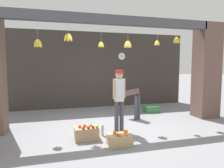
% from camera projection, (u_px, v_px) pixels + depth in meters
% --- Properties ---
extents(ground_plane, '(60.00, 60.00, 0.00)m').
position_uv_depth(ground_plane, '(116.00, 127.00, 5.56)').
color(ground_plane, gray).
extents(shop_back_wall, '(7.66, 0.12, 3.04)m').
position_uv_depth(shop_back_wall, '(96.00, 70.00, 8.16)').
color(shop_back_wall, '#38332D').
rests_on(shop_back_wall, ground_plane).
extents(shop_pillar_right, '(0.70, 0.60, 3.04)m').
position_uv_depth(shop_pillar_right, '(206.00, 71.00, 6.54)').
color(shop_pillar_right, brown).
rests_on(shop_pillar_right, ground_plane).
extents(storefront_awning, '(5.76, 0.32, 0.91)m').
position_uv_depth(storefront_awning, '(115.00, 22.00, 5.41)').
color(storefront_awning, '#4C4C51').
extents(shopkeeper, '(0.34, 0.26, 1.58)m').
position_uv_depth(shopkeeper, '(119.00, 96.00, 5.14)').
color(shopkeeper, '#424247').
rests_on(shopkeeper, ground_plane).
extents(worker_stooping, '(0.55, 0.69, 1.00)m').
position_uv_depth(worker_stooping, '(132.00, 98.00, 6.38)').
color(worker_stooping, '#424247').
rests_on(worker_stooping, ground_plane).
extents(fruit_crate_oranges, '(0.50, 0.36, 0.29)m').
position_uv_depth(fruit_crate_oranges, '(120.00, 139.00, 4.26)').
color(fruit_crate_oranges, tan).
rests_on(fruit_crate_oranges, ground_plane).
extents(fruit_crate_apples, '(0.54, 0.36, 0.36)m').
position_uv_depth(fruit_crate_apples, '(87.00, 133.00, 4.58)').
color(fruit_crate_apples, tan).
rests_on(fruit_crate_apples, ground_plane).
extents(produce_box_green, '(0.47, 0.39, 0.23)m').
position_uv_depth(produce_box_green, '(151.00, 109.00, 7.29)').
color(produce_box_green, '#387A42').
rests_on(produce_box_green, ground_plane).
extents(water_bottle, '(0.07, 0.07, 0.24)m').
position_uv_depth(water_bottle, '(103.00, 131.00, 4.83)').
color(water_bottle, silver).
rests_on(water_bottle, ground_plane).
extents(wall_clock, '(0.31, 0.03, 0.31)m').
position_uv_depth(wall_clock, '(122.00, 56.00, 8.31)').
color(wall_clock, black).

